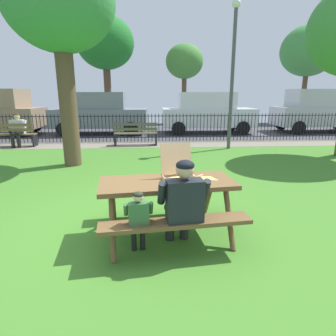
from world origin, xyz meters
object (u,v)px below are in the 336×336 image
(park_bench_left, at_px, (12,135))
(parked_car_far_right, at_px, (322,110))
(picnic_table_foreground, at_px, (167,193))
(person_on_park_bench, at_px, (18,129))
(child_at_table, at_px, (138,217))
(parked_car_right, at_px, (207,112))
(far_tree_midleft, at_px, (105,44))
(far_tree_center, at_px, (184,62))
(adult_at_table, at_px, (183,202))
(parked_car_center, at_px, (100,112))
(pizza_slice_on_table, at_px, (206,177))
(far_tree_midright, at_px, (309,51))
(pizza_box_open, at_px, (179,174))
(tree_near_table, at_px, (59,4))
(park_bench_center, at_px, (136,134))
(lamp_post_walkway, at_px, (233,63))

(park_bench_left, distance_m, parked_car_far_right, 13.90)
(picnic_table_foreground, height_order, person_on_park_bench, person_on_park_bench)
(child_at_table, xyz_separation_m, parked_car_right, (2.91, 10.73, 0.49))
(child_at_table, relative_size, far_tree_midleft, 0.13)
(far_tree_center, bearing_deg, park_bench_left, -130.05)
(adult_at_table, distance_m, parked_car_center, 11.00)
(pizza_slice_on_table, relative_size, far_tree_midright, 0.05)
(child_at_table, xyz_separation_m, park_bench_left, (-4.87, 7.51, -0.10))
(pizza_slice_on_table, height_order, far_tree_midleft, far_tree_midleft)
(adult_at_table, xyz_separation_m, park_bench_left, (-5.39, 7.42, -0.24))
(adult_at_table, relative_size, person_on_park_bench, 1.00)
(pizza_box_open, distance_m, tree_near_table, 5.68)
(picnic_table_foreground, bearing_deg, far_tree_midright, 56.88)
(picnic_table_foreground, relative_size, far_tree_midleft, 0.30)
(parked_car_right, bearing_deg, person_on_park_bench, -157.10)
(pizza_slice_on_table, height_order, parked_car_center, parked_car_center)
(person_on_park_bench, xyz_separation_m, parked_car_far_right, (13.31, 3.20, 0.44))
(picnic_table_foreground, bearing_deg, park_bench_center, 96.39)
(picnic_table_foreground, xyz_separation_m, tree_near_table, (-2.35, 4.06, 3.37))
(picnic_table_foreground, distance_m, parked_car_right, 10.48)
(adult_at_table, bearing_deg, far_tree_center, 83.39)
(pizza_slice_on_table, xyz_separation_m, parked_car_center, (-3.16, 10.05, 0.23))
(parked_car_right, bearing_deg, tree_near_table, -128.72)
(lamp_post_walkway, bearing_deg, adult_at_table, -109.78)
(far_tree_midright, bearing_deg, person_on_park_bench, -150.45)
(picnic_table_foreground, relative_size, child_at_table, 2.30)
(adult_at_table, xyz_separation_m, parked_car_right, (2.38, 10.64, 0.35))
(child_at_table, xyz_separation_m, far_tree_midright, (10.52, 16.14, 4.01))
(picnic_table_foreground, relative_size, far_tree_center, 0.40)
(child_at_table, xyz_separation_m, far_tree_midleft, (-2.58, 16.14, 4.35))
(park_bench_center, bearing_deg, adult_at_table, -82.82)
(parked_car_center, bearing_deg, pizza_box_open, -74.65)
(far_tree_midleft, bearing_deg, parked_car_far_right, -25.74)
(parked_car_center, bearing_deg, park_bench_left, -129.14)
(park_bench_center, xyz_separation_m, lamp_post_walkway, (3.31, -0.83, 2.43))
(pizza_slice_on_table, distance_m, far_tree_midleft, 16.37)
(tree_near_table, bearing_deg, far_tree_midleft, 92.98)
(tree_near_table, xyz_separation_m, parked_car_far_right, (10.62, 6.09, -2.87))
(person_on_park_bench, bearing_deg, adult_at_table, -55.12)
(lamp_post_walkway, relative_size, far_tree_midright, 0.77)
(picnic_table_foreground, xyz_separation_m, parked_car_right, (2.54, 10.15, 0.41))
(pizza_box_open, bearing_deg, person_on_park_bench, 126.86)
(adult_at_table, height_order, far_tree_midleft, far_tree_midleft)
(person_on_park_bench, height_order, far_tree_midleft, far_tree_midleft)
(adult_at_table, relative_size, parked_car_right, 0.27)
(far_tree_midleft, xyz_separation_m, far_tree_midright, (13.10, 0.00, -0.33))
(park_bench_center, distance_m, person_on_park_bench, 4.26)
(lamp_post_walkway, height_order, parked_car_center, lamp_post_walkway)
(adult_at_table, height_order, parked_car_right, parked_car_right)
(far_tree_center, bearing_deg, parked_car_center, -130.58)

